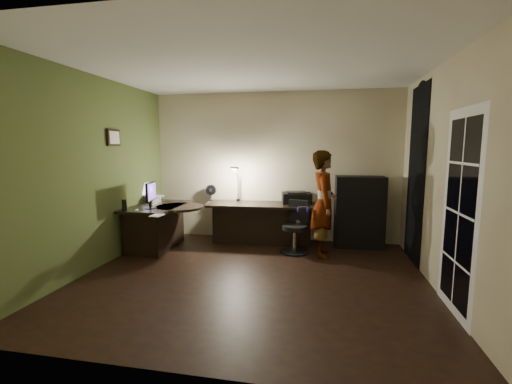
% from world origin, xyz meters
% --- Properties ---
extents(floor, '(4.50, 4.00, 0.01)m').
position_xyz_m(floor, '(0.00, 0.00, -0.01)').
color(floor, black).
rests_on(floor, ground).
extents(ceiling, '(4.50, 4.00, 0.01)m').
position_xyz_m(ceiling, '(0.00, 0.00, 2.71)').
color(ceiling, silver).
rests_on(ceiling, floor).
extents(wall_back, '(4.50, 0.01, 2.70)m').
position_xyz_m(wall_back, '(0.00, 2.00, 1.35)').
color(wall_back, '#BEB28B').
rests_on(wall_back, floor).
extents(wall_front, '(4.50, 0.01, 2.70)m').
position_xyz_m(wall_front, '(0.00, -2.00, 1.35)').
color(wall_front, '#BEB28B').
rests_on(wall_front, floor).
extents(wall_left, '(0.01, 4.00, 2.70)m').
position_xyz_m(wall_left, '(-2.25, 0.00, 1.35)').
color(wall_left, '#BEB28B').
rests_on(wall_left, floor).
extents(wall_right, '(0.01, 4.00, 2.70)m').
position_xyz_m(wall_right, '(2.25, 0.00, 1.35)').
color(wall_right, '#BEB28B').
rests_on(wall_right, floor).
extents(green_wall_overlay, '(0.00, 4.00, 2.70)m').
position_xyz_m(green_wall_overlay, '(-2.24, 0.00, 1.35)').
color(green_wall_overlay, '#4A5A29').
rests_on(green_wall_overlay, floor).
extents(arched_doorway, '(0.01, 0.90, 2.60)m').
position_xyz_m(arched_doorway, '(2.24, 1.15, 1.30)').
color(arched_doorway, black).
rests_on(arched_doorway, floor).
extents(french_door, '(0.02, 0.92, 2.10)m').
position_xyz_m(french_door, '(2.24, -0.55, 1.05)').
color(french_door, white).
rests_on(french_door, floor).
extents(framed_picture, '(0.04, 0.30, 0.25)m').
position_xyz_m(framed_picture, '(-2.22, 0.45, 1.85)').
color(framed_picture, black).
rests_on(framed_picture, wall_left).
extents(desk_left, '(0.80, 1.28, 0.74)m').
position_xyz_m(desk_left, '(-1.83, 1.00, 0.37)').
color(desk_left, black).
rests_on(desk_left, floor).
extents(desk_right, '(1.94, 0.75, 0.72)m').
position_xyz_m(desk_right, '(-0.16, 1.63, 0.36)').
color(desk_right, black).
rests_on(desk_right, floor).
extents(cabinet, '(0.83, 0.44, 1.22)m').
position_xyz_m(cabinet, '(1.52, 1.74, 0.61)').
color(cabinet, black).
rests_on(cabinet, floor).
extents(laptop_stand, '(0.31, 0.28, 0.11)m').
position_xyz_m(laptop_stand, '(-2.11, 1.34, 0.79)').
color(laptop_stand, silver).
rests_on(laptop_stand, desk_left).
extents(laptop, '(0.45, 0.44, 0.24)m').
position_xyz_m(laptop, '(-2.07, 1.34, 0.96)').
color(laptop, silver).
rests_on(laptop, laptop_stand).
extents(monitor, '(0.19, 0.48, 0.31)m').
position_xyz_m(monitor, '(-1.81, 0.72, 0.89)').
color(monitor, black).
rests_on(monitor, desk_left).
extents(mouse, '(0.09, 0.10, 0.03)m').
position_xyz_m(mouse, '(-1.92, 0.49, 0.75)').
color(mouse, silver).
rests_on(mouse, desk_left).
extents(phone, '(0.07, 0.13, 0.01)m').
position_xyz_m(phone, '(-1.86, 1.13, 0.74)').
color(phone, black).
rests_on(phone, desk_left).
extents(pen, '(0.04, 0.13, 0.01)m').
position_xyz_m(pen, '(-1.31, 0.53, 0.74)').
color(pen, black).
rests_on(pen, desk_left).
extents(speaker, '(0.08, 0.08, 0.19)m').
position_xyz_m(speaker, '(-2.07, 0.42, 0.83)').
color(speaker, black).
rests_on(speaker, desk_left).
extents(notepad, '(0.15, 0.21, 0.01)m').
position_xyz_m(notepad, '(-1.44, 0.21, 0.74)').
color(notepad, silver).
rests_on(notepad, desk_left).
extents(desk_fan, '(0.20, 0.11, 0.30)m').
position_xyz_m(desk_fan, '(-1.17, 1.88, 0.85)').
color(desk_fan, black).
rests_on(desk_fan, desk_right).
extents(headphones, '(0.20, 0.12, 0.09)m').
position_xyz_m(headphones, '(0.59, 1.09, 0.75)').
color(headphones, navy).
rests_on(headphones, desk_right).
extents(printer, '(0.57, 0.48, 0.22)m').
position_xyz_m(printer, '(0.44, 1.80, 0.81)').
color(printer, black).
rests_on(printer, desk_right).
extents(desk_lamp, '(0.23, 0.35, 0.71)m').
position_xyz_m(desk_lamp, '(-0.64, 1.83, 1.06)').
color(desk_lamp, black).
rests_on(desk_lamp, desk_right).
extents(office_chair, '(0.58, 0.58, 0.84)m').
position_xyz_m(office_chair, '(0.46, 1.18, 0.42)').
color(office_chair, black).
rests_on(office_chair, floor).
extents(person, '(0.44, 0.62, 1.66)m').
position_xyz_m(person, '(0.91, 1.13, 0.83)').
color(person, '#D8A88C').
rests_on(person, floor).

